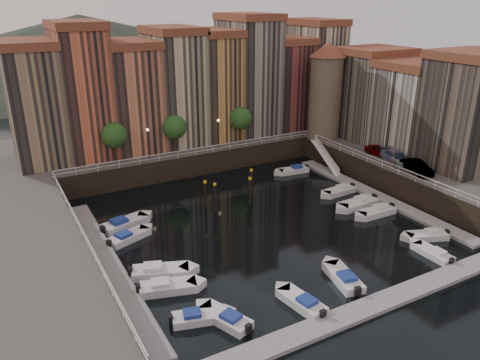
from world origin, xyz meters
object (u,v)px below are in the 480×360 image
boat_left_2 (159,271)px  corner_tower (326,90)px  car_a (378,151)px  gangway (326,156)px  car_c (396,158)px  mooring_pilings (231,192)px  car_b (416,168)px  boat_left_0 (198,317)px  boat_left_1 (167,287)px

boat_left_2 → corner_tower: bearing=51.3°
corner_tower → car_a: bearing=-84.7°
corner_tower → gangway: corner_tower is taller
car_a → car_c: (-0.41, -3.50, 0.10)m
mooring_pilings → car_c: car_c is taller
mooring_pilings → boat_left_2: mooring_pilings is taller
corner_tower → gangway: (-2.90, -4.50, -8.28)m
car_a → car_b: 7.26m
mooring_pilings → car_c: (20.96, -4.79, 2.11)m
gangway → car_a: size_ratio=2.17×
boat_left_0 → gangway: bearing=52.3°
gangway → boat_left_1: gangway is taller
car_b → car_c: car_b is taller
mooring_pilings → boat_left_1: size_ratio=1.35×
gangway → boat_left_2: bearing=-153.9°
gangway → corner_tower: bearing=57.2°
boat_left_2 → car_a: size_ratio=1.38×
mooring_pilings → car_a: 21.51m
boat_left_0 → car_c: car_c is taller
boat_left_0 → boat_left_2: boat_left_2 is taller
gangway → boat_left_1: size_ratio=1.65×
mooring_pilings → car_b: 22.21m
gangway → car_b: size_ratio=1.80×
mooring_pilings → boat_left_0: (-11.93, -17.22, -1.31)m
boat_left_0 → boat_left_2: bearing=109.1°
boat_left_1 → car_c: bearing=29.5°
mooring_pilings → boat_left_2: (-12.36, -9.97, -1.25)m
car_a → car_b: car_b is taller
mooring_pilings → boat_left_0: mooring_pilings is taller
boat_left_1 → car_a: car_a is taller
corner_tower → gangway: bearing=-122.8°
gangway → mooring_pilings: gangway is taller
gangway → mooring_pilings: (-17.50, -4.64, -0.27)m
boat_left_0 → car_c: size_ratio=0.85×
corner_tower → car_b: corner_tower is taller
mooring_pilings → boat_left_1: (-12.61, -12.49, -1.27)m
car_c → boat_left_2: bearing=-157.2°
boat_left_1 → car_c: car_c is taller
corner_tower → car_a: 12.35m
corner_tower → gangway: 9.86m
mooring_pilings → car_b: bearing=-22.6°
boat_left_0 → car_b: (32.34, 8.73, 3.43)m
boat_left_1 → boat_left_2: bearing=100.9°
corner_tower → car_a: (0.97, -10.43, -6.54)m
boat_left_1 → gangway: bearing=46.3°
boat_left_2 → gangway: bearing=47.1°
boat_left_1 → boat_left_0: bearing=-65.1°
corner_tower → car_c: (0.56, -13.93, -6.44)m
gangway → boat_left_2: (-29.86, -14.61, -1.52)m
corner_tower → boat_left_1: bearing=-146.8°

